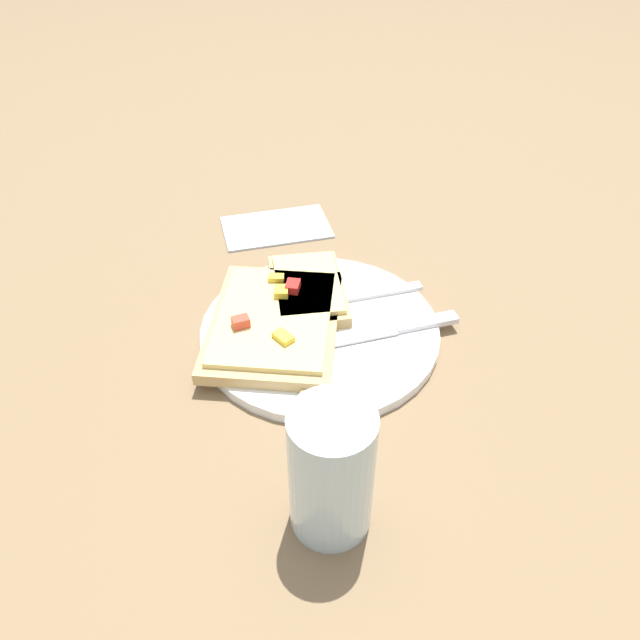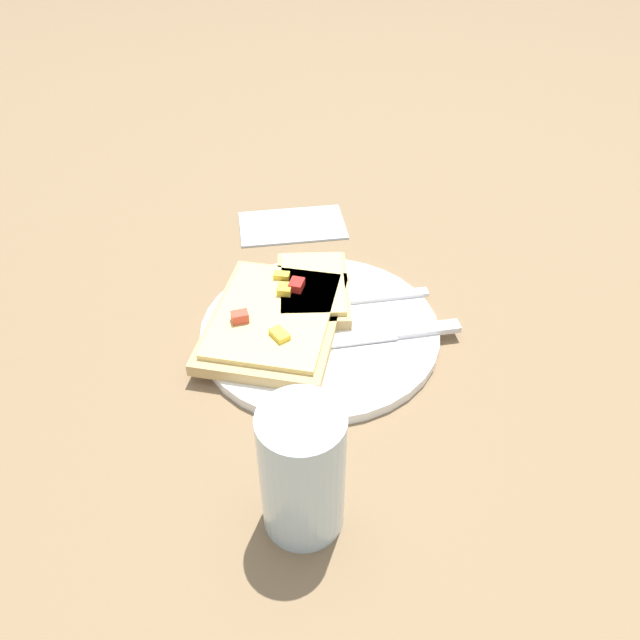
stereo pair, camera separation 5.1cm
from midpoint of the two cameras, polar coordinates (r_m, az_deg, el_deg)
ground_plane at (r=0.70m, az=-2.10°, el=-1.43°), size 4.00×4.00×0.00m
plate at (r=0.70m, az=-2.11°, el=-1.06°), size 0.27×0.27×0.01m
fork at (r=0.72m, az=-0.94°, el=1.72°), size 0.20×0.03×0.01m
knife at (r=0.69m, az=4.20°, el=-0.95°), size 0.19×0.02×0.01m
pizza_slice_main at (r=0.69m, az=-6.34°, el=-0.24°), size 0.19×0.22×0.03m
pizza_slice_corner at (r=0.73m, az=-3.54°, el=2.77°), size 0.10×0.14×0.03m
crumb_scatter at (r=0.67m, az=-2.37°, el=-2.29°), size 0.05×0.10×0.01m
drinking_glass at (r=0.50m, az=-1.98°, el=-13.82°), size 0.07×0.07×0.13m
napkin at (r=0.88m, az=-5.72°, el=8.47°), size 0.15×0.09×0.01m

